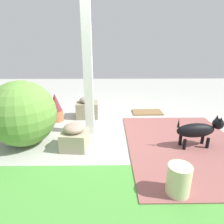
# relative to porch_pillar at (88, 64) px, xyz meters

# --- Properties ---
(ground_plane) EXTENTS (12.00, 12.00, 0.00)m
(ground_plane) POSITION_rel_porch_pillar_xyz_m (-0.43, 0.03, -1.24)
(ground_plane) COLOR #A9A9A1
(brick_path) EXTENTS (1.80, 2.40, 0.02)m
(brick_path) POSITION_rel_porch_pillar_xyz_m (-1.55, 0.50, -1.23)
(brick_path) COLOR #8C514E
(brick_path) RESTS_ON ground
(porch_pillar) EXTENTS (0.15, 0.15, 2.48)m
(porch_pillar) POSITION_rel_porch_pillar_xyz_m (0.00, 0.00, 0.00)
(porch_pillar) COLOR white
(porch_pillar) RESTS_ON ground
(stone_planter_nearest) EXTENTS (0.49, 0.43, 0.47)m
(stone_planter_nearest) POSITION_rel_porch_pillar_xyz_m (0.14, -0.82, -1.03)
(stone_planter_nearest) COLOR gray
(stone_planter_nearest) RESTS_ON ground
(stone_planter_mid) EXTENTS (0.42, 0.43, 0.41)m
(stone_planter_mid) POSITION_rel_porch_pillar_xyz_m (0.19, 0.55, -1.05)
(stone_planter_mid) COLOR tan
(stone_planter_mid) RESTS_ON ground
(round_shrub) EXTENTS (1.03, 1.03, 1.03)m
(round_shrub) POSITION_rel_porch_pillar_xyz_m (1.01, 0.38, -0.72)
(round_shrub) COLOR #5D8F3A
(round_shrub) RESTS_ON ground
(terracotta_pot_spiky) EXTENTS (0.29, 0.29, 0.60)m
(terracotta_pot_spiky) POSITION_rel_porch_pillar_xyz_m (0.78, -0.61, -0.96)
(terracotta_pot_spiky) COLOR #C06643
(terracotta_pot_spiky) RESTS_ON ground
(dog) EXTENTS (0.75, 0.26, 0.51)m
(dog) POSITION_rel_porch_pillar_xyz_m (-1.73, 0.55, -0.94)
(dog) COLOR black
(dog) RESTS_ON ground
(ceramic_urn) EXTENTS (0.26, 0.26, 0.36)m
(ceramic_urn) POSITION_rel_porch_pillar_xyz_m (-1.08, 1.56, -1.06)
(ceramic_urn) COLOR beige
(ceramic_urn) RESTS_ON ground
(doormat) EXTENTS (0.70, 0.41, 0.03)m
(doormat) POSITION_rel_porch_pillar_xyz_m (-1.26, -1.08, -1.23)
(doormat) COLOR olive
(doormat) RESTS_ON ground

